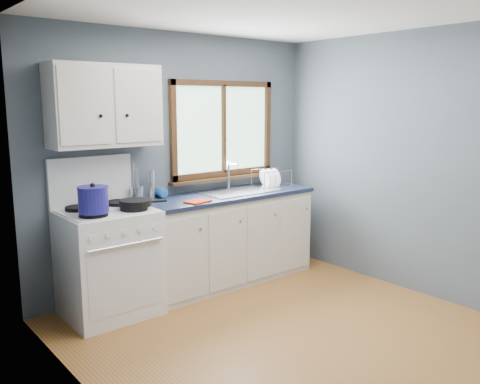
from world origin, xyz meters
TOP-DOWN VIEW (x-y plane):
  - floor at (0.00, 0.00)m, footprint 3.20×3.60m
  - ceiling at (0.00, 0.00)m, footprint 3.20×3.60m
  - wall_back at (0.00, 1.81)m, footprint 3.20×0.02m
  - wall_left at (-1.61, 0.00)m, footprint 0.02×3.60m
  - wall_right at (1.61, 0.00)m, footprint 0.02×3.60m
  - gas_range at (-0.95, 1.47)m, footprint 0.76×0.69m
  - base_cabinets at (0.36, 1.49)m, footprint 1.85×0.60m
  - countertop at (0.36, 1.49)m, footprint 1.89×0.64m
  - sink at (0.54, 1.49)m, footprint 0.84×0.46m
  - window at (0.54, 1.77)m, footprint 1.36×0.10m
  - upper_cabinets at (-0.85, 1.63)m, footprint 0.95×0.35m
  - skillet at (-0.75, 1.33)m, footprint 0.43×0.34m
  - stockpot at (-1.13, 1.30)m, footprint 0.25×0.25m
  - utensil_crock at (-0.56, 1.66)m, footprint 0.15×0.15m
  - thermos at (-0.39, 1.69)m, footprint 0.09×0.09m
  - soap_bottle at (-0.29, 1.63)m, footprint 0.11×0.11m
  - dish_towel at (-0.14, 1.29)m, footprint 0.25×0.20m
  - dish_rack at (1.01, 1.54)m, footprint 0.41×0.34m

SIDE VIEW (x-z plane):
  - floor at x=0.00m, z-range -0.02..0.00m
  - base_cabinets at x=0.36m, z-range -0.03..0.85m
  - gas_range at x=-0.95m, z-range -0.19..1.17m
  - sink at x=0.54m, z-range 0.64..1.08m
  - countertop at x=0.36m, z-range 0.88..0.92m
  - dish_towel at x=-0.14m, z-range 0.92..0.94m
  - dish_rack at x=1.01m, z-range 0.87..1.07m
  - skillet at x=-0.75m, z-range 0.96..1.01m
  - utensil_crock at x=-0.56m, z-range 0.81..1.18m
  - soap_bottle at x=-0.29m, z-range 0.92..1.17m
  - thermos at x=-0.39m, z-range 0.92..1.20m
  - stockpot at x=-1.13m, z-range 0.95..1.19m
  - wall_back at x=0.00m, z-range 0.00..2.50m
  - wall_left at x=-1.61m, z-range 0.00..2.50m
  - wall_right at x=1.61m, z-range 0.00..2.50m
  - window at x=0.54m, z-range 0.96..1.99m
  - upper_cabinets at x=-0.85m, z-range 1.45..2.15m
  - ceiling at x=0.00m, z-range 2.50..2.52m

